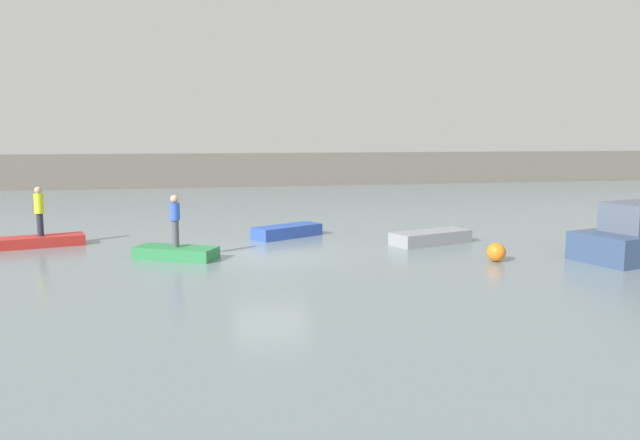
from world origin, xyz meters
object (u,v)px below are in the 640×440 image
rowboat_red (41,241)px  person_blue_shirt (175,218)px  rowboat_blue (287,231)px  person_hiviz_shirt (39,208)px  rowboat_green (176,253)px  rowboat_grey (431,237)px  mooring_buoy (496,252)px

rowboat_red → person_blue_shirt: person_blue_shirt is taller
rowboat_blue → person_hiviz_shirt: 9.01m
rowboat_green → person_blue_shirt: size_ratio=1.57×
rowboat_green → person_blue_shirt: (-0.00, 0.00, 1.14)m
rowboat_green → person_blue_shirt: 1.14m
rowboat_blue → person_blue_shirt: bearing=-168.9°
rowboat_red → rowboat_blue: (8.93, 0.25, 0.04)m
rowboat_grey → person_blue_shirt: (-9.08, -1.03, 1.11)m
rowboat_blue → rowboat_grey: 5.54m
rowboat_blue → person_hiviz_shirt: person_hiviz_shirt is taller
person_blue_shirt → mooring_buoy: person_blue_shirt is taller
rowboat_green → person_hiviz_shirt: bearing=172.8°
person_blue_shirt → rowboat_blue: bearing=40.6°
rowboat_grey → person_blue_shirt: bearing=167.8°
rowboat_red → mooring_buoy: 15.77m
person_hiviz_shirt → person_blue_shirt: (4.77, -3.32, -0.03)m
rowboat_green → mooring_buoy: bearing=13.5°
rowboat_red → rowboat_green: size_ratio=1.10×
rowboat_red → mooring_buoy: mooring_buoy is taller
person_blue_shirt → rowboat_red: bearing=145.2°
rowboat_green → person_blue_shirt: person_blue_shirt is taller
person_hiviz_shirt → person_blue_shirt: person_hiviz_shirt is taller
rowboat_grey → mooring_buoy: 3.59m
rowboat_green → person_hiviz_shirt: (-4.77, 3.32, 1.17)m
rowboat_red → mooring_buoy: bearing=-36.7°
rowboat_green → rowboat_red: bearing=172.8°
rowboat_green → rowboat_blue: (4.16, 3.57, 0.03)m
mooring_buoy → rowboat_blue: bearing=133.5°
rowboat_blue → mooring_buoy: 8.33m
rowboat_green → mooring_buoy: size_ratio=4.42×
rowboat_green → mooring_buoy: mooring_buoy is taller
rowboat_green → person_hiviz_shirt: person_hiviz_shirt is taller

